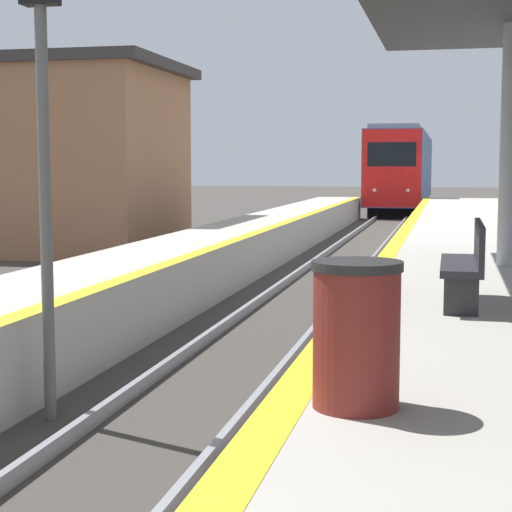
# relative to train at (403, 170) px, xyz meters

# --- Properties ---
(train) EXTENTS (2.81, 20.38, 4.51)m
(train) POSITION_rel_train_xyz_m (0.00, 0.00, 0.00)
(train) COLOR black
(train) RESTS_ON ground
(signal_near) EXTENTS (0.36, 0.31, 5.01)m
(signal_near) POSITION_rel_train_xyz_m (-1.23, -42.63, 1.18)
(signal_near) COLOR #595959
(signal_near) RESTS_ON ground
(trash_bin) EXTENTS (0.58, 0.58, 0.95)m
(trash_bin) POSITION_rel_train_xyz_m (2.11, -45.04, -0.79)
(trash_bin) COLOR maroon
(trash_bin) RESTS_ON platform_right
(bench) EXTENTS (0.44, 1.78, 0.92)m
(bench) POSITION_rel_train_xyz_m (2.88, -40.75, -0.77)
(bench) COLOR #28282D
(bench) RESTS_ON platform_right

